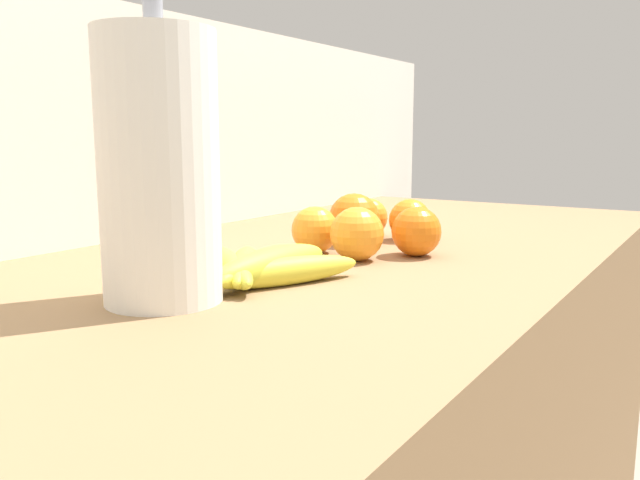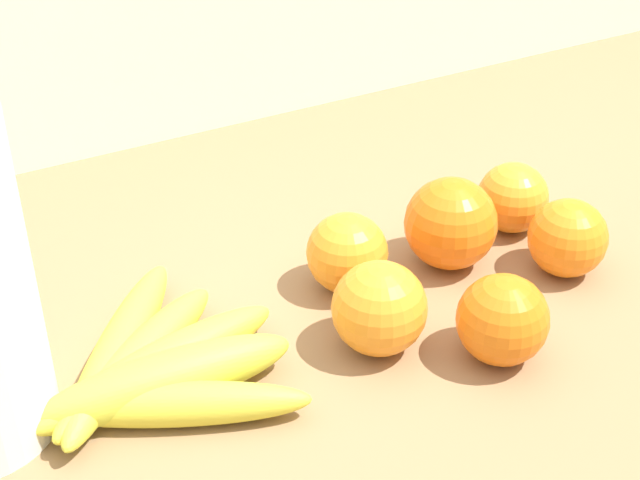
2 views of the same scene
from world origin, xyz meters
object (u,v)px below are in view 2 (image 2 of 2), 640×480
orange_far_right (503,320)px  orange_center (379,308)px  orange_back_right (451,223)px  orange_front (568,238)px  banana_bunch (152,371)px  orange_right (513,198)px  orange_back_left (347,253)px

orange_far_right → orange_center: orange_center is taller
orange_back_right → orange_front: size_ratio=1.19×
banana_bunch → orange_center: 0.18m
orange_center → orange_front: size_ratio=1.09×
orange_far_right → orange_front: orange_far_right is taller
orange_far_right → orange_front: bearing=29.1°
orange_right → orange_back_left: size_ratio=0.95×
orange_back_right → orange_back_left: bearing=174.1°
orange_far_right → orange_back_right: bearing=73.2°
orange_back_right → orange_front: 0.10m
orange_back_right → orange_far_right: (-0.04, -0.13, -0.01)m
orange_back_right → orange_back_left: (-0.10, 0.01, -0.01)m
orange_back_left → orange_far_right: bearing=-66.2°
orange_far_right → orange_front: size_ratio=1.04×
orange_center → orange_front: orange_center is taller
orange_center → orange_front: 0.20m
orange_right → orange_back_left: 0.18m
banana_bunch → orange_front: bearing=-3.4°
orange_back_right → orange_front: bearing=-35.5°
orange_center → banana_bunch: bearing=168.8°
orange_center → orange_right: size_ratio=1.14×
banana_bunch → orange_back_left: size_ratio=3.30×
banana_bunch → orange_front: (0.38, -0.02, 0.02)m
orange_back_right → orange_far_right: orange_back_right is taller
orange_front → orange_back_left: (-0.18, 0.07, 0.00)m
orange_center → orange_right: 0.22m
orange_back_right → orange_center: orange_back_right is taller
orange_back_right → orange_right: orange_back_right is taller
banana_bunch → orange_front: orange_front is taller
orange_back_left → orange_center: bearing=-102.0°
banana_bunch → orange_back_left: bearing=13.7°
banana_bunch → orange_right: orange_right is taller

